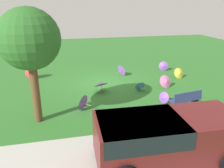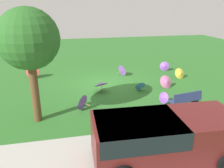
{
  "view_description": "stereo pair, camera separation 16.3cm",
  "coord_description": "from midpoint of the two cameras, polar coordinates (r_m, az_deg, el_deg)",
  "views": [
    {
      "loc": [
        2.6,
        13.49,
        4.84
      ],
      "look_at": [
        -0.07,
        1.93,
        0.6
      ],
      "focal_mm": 36.27,
      "sensor_mm": 36.0,
      "label": 1
    },
    {
      "loc": [
        2.44,
        13.53,
        4.84
      ],
      "look_at": [
        -0.07,
        1.93,
        0.6
      ],
      "focal_mm": 36.27,
      "sensor_mm": 36.0,
      "label": 2
    }
  ],
  "objects": [
    {
      "name": "ground",
      "position": [
        14.57,
        -2.32,
        0.25
      ],
      "size": [
        40.0,
        40.0,
        0.0
      ],
      "primitive_type": "plane",
      "color": "#2D6B28"
    },
    {
      "name": "parasol_blue_0",
      "position": [
        13.36,
        6.63,
        -0.34
      ],
      "size": [
        0.64,
        0.56,
        0.6
      ],
      "color": "tan",
      "rests_on": "ground"
    },
    {
      "name": "parasol_purple_1",
      "position": [
        11.83,
        12.43,
        -3.38
      ],
      "size": [
        0.57,
        0.64,
        0.6
      ],
      "color": "tan",
      "rests_on": "ground"
    },
    {
      "name": "van_dark",
      "position": [
        7.47,
        12.15,
        -12.55
      ],
      "size": [
        4.67,
        2.28,
        1.53
      ],
      "color": "#591919",
      "rests_on": "ground"
    },
    {
      "name": "parasol_purple_0",
      "position": [
        13.06,
        -3.21,
        0.06
      ],
      "size": [
        1.02,
        1.01,
        0.72
      ],
      "color": "tan",
      "rests_on": "ground"
    },
    {
      "name": "parasol_purple_3",
      "position": [
        10.94,
        -8.04,
        -4.56
      ],
      "size": [
        0.74,
        0.77,
        0.77
      ],
      "color": "tan",
      "rests_on": "ground"
    },
    {
      "name": "parasol_purple_4",
      "position": [
        16.07,
        2.28,
        3.57
      ],
      "size": [
        0.78,
        0.84,
        0.78
      ],
      "color": "tan",
      "rests_on": "ground"
    },
    {
      "name": "parasol_pink_0",
      "position": [
        14.0,
        13.16,
        0.62
      ],
      "size": [
        0.93,
        0.79,
        0.79
      ],
      "color": "tan",
      "rests_on": "ground"
    },
    {
      "name": "parasol_yellow_0",
      "position": [
        16.01,
        16.37,
        2.65
      ],
      "size": [
        0.84,
        0.8,
        0.75
      ],
      "color": "tan",
      "rests_on": "ground"
    },
    {
      "name": "parasol_red_1",
      "position": [
        16.22,
        -20.03,
        2.83
      ],
      "size": [
        1.03,
        0.95,
        0.94
      ],
      "color": "tan",
      "rests_on": "ground"
    },
    {
      "name": "road_strip",
      "position": [
        7.84,
        9.17,
        -18.69
      ],
      "size": [
        40.0,
        3.95,
        0.01
      ],
      "primitive_type": "cube",
      "color": "#B2AFA8",
      "rests_on": "ground"
    },
    {
      "name": "park_bench",
      "position": [
        11.43,
        17.74,
        -3.84
      ],
      "size": [
        1.66,
        0.75,
        0.9
      ],
      "color": "navy",
      "rests_on": "ground"
    },
    {
      "name": "shade_tree",
      "position": [
        9.48,
        -20.62,
        10.27
      ],
      "size": [
        2.44,
        2.44,
        4.76
      ],
      "color": "brown",
      "rests_on": "ground"
    },
    {
      "name": "parasol_purple_2",
      "position": [
        17.57,
        12.58,
        4.4
      ],
      "size": [
        0.75,
        0.69,
        0.71
      ],
      "color": "tan",
      "rests_on": "ground"
    }
  ]
}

